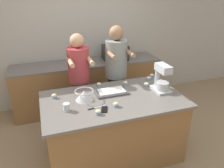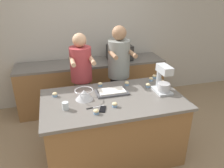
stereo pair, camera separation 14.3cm
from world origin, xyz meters
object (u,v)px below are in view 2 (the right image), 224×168
at_px(cell_phone, 103,109).
at_px(cupcake_0, 100,84).
at_px(knife, 94,107).
at_px(cupcake_6, 96,112).
at_px(person_left, 82,82).
at_px(cupcake_3, 115,105).
at_px(stand_mixer, 163,80).
at_px(baking_tray, 112,92).
at_px(drinking_glass, 65,106).
at_px(cupcake_2, 162,82).
at_px(cupcake_7, 154,76).
at_px(person_right, 119,76).
at_px(cupcake_4, 127,83).
at_px(mixing_bowl, 84,94).
at_px(cupcake_8, 148,85).
at_px(cupcake_1, 151,79).
at_px(cupcake_5, 55,94).
at_px(microwave_oven, 120,53).

distance_m(cell_phone, cupcake_0, 0.67).
relative_size(knife, cupcake_6, 3.41).
xyz_separation_m(person_left, cupcake_3, (0.26, -0.96, 0.08)).
relative_size(stand_mixer, baking_tray, 0.88).
bearing_deg(stand_mixer, drinking_glass, -174.73).
height_order(stand_mixer, cupcake_2, stand_mixer).
bearing_deg(cell_phone, cupcake_7, 35.28).
height_order(cupcake_6, cupcake_7, same).
relative_size(person_right, baking_tray, 3.94).
relative_size(knife, cupcake_2, 3.41).
bearing_deg(person_left, stand_mixer, -36.58).
bearing_deg(cupcake_4, person_right, 89.49).
height_order(knife, cupcake_6, cupcake_6).
relative_size(stand_mixer, cupcake_6, 5.92).
relative_size(drinking_glass, knife, 0.43).
bearing_deg(drinking_glass, stand_mixer, 5.27).
distance_m(baking_tray, cupcake_3, 0.37).
height_order(mixing_bowl, cupcake_8, mixing_bowl).
bearing_deg(baking_tray, cupcake_1, 19.13).
relative_size(cupcake_5, cupcake_6, 1.00).
bearing_deg(cupcake_3, cupcake_5, 145.55).
xyz_separation_m(person_left, cupcake_6, (0.01, -1.06, 0.08)).
relative_size(drinking_glass, cupcake_3, 1.45).
xyz_separation_m(mixing_bowl, baking_tray, (0.39, 0.07, -0.05)).
relative_size(stand_mixer, cupcake_4, 5.92).
relative_size(baking_tray, cupcake_7, 6.71).
relative_size(person_right, cupcake_8, 26.41).
relative_size(stand_mixer, cupcake_2, 5.92).
height_order(cupcake_0, cupcake_3, same).
relative_size(drinking_glass, cupcake_7, 1.45).
xyz_separation_m(knife, cupcake_1, (1.00, 0.56, 0.03)).
distance_m(mixing_bowl, baking_tray, 0.40).
bearing_deg(cupcake_8, cupcake_0, 161.37).
bearing_deg(baking_tray, cupcake_4, 33.27).
bearing_deg(cupcake_7, drinking_glass, -157.59).
bearing_deg(cupcake_4, cupcake_0, 168.28).
bearing_deg(drinking_glass, cupcake_1, 20.82).
bearing_deg(cupcake_2, microwave_oven, 102.32).
bearing_deg(person_left, cupcake_0, -56.57).
xyz_separation_m(stand_mixer, drinking_glass, (-1.32, -0.12, -0.12)).
distance_m(knife, cupcake_1, 1.15).
xyz_separation_m(mixing_bowl, cupcake_3, (0.32, -0.29, -0.04)).
bearing_deg(cupcake_2, baking_tray, -174.10).
relative_size(cupcake_0, cupcake_2, 1.00).
bearing_deg(cell_phone, cupcake_8, 29.26).
bearing_deg(baking_tray, cupcake_8, 4.36).
bearing_deg(drinking_glass, cupcake_2, 13.63).
bearing_deg(mixing_bowl, stand_mixer, -3.84).
distance_m(drinking_glass, cupcake_6, 0.38).
bearing_deg(cupcake_6, drinking_glass, 148.95).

